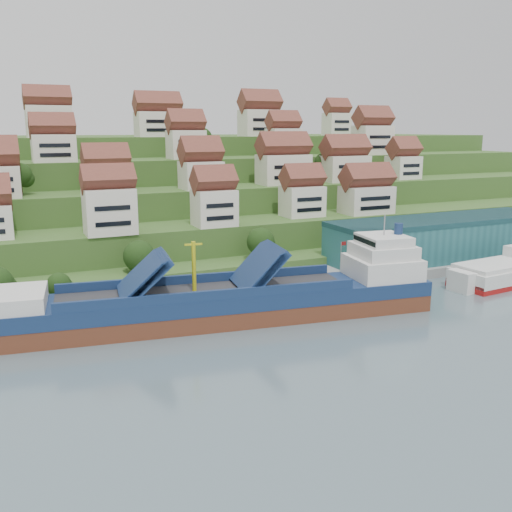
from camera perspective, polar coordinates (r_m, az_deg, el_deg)
name	(u,v)px	position (r m, az deg, el deg)	size (l,w,h in m)	color
ground	(287,313)	(106.98, 3.13, -5.68)	(300.00, 300.00, 0.00)	slate
quay	(335,277)	(128.80, 7.93, -2.10)	(180.00, 14.00, 2.20)	gray
hillside	(148,197)	(200.39, -10.79, 5.85)	(260.00, 128.00, 31.00)	#2D4C1E
hillside_village	(172,162)	(157.74, -8.41, 9.29)	(155.87, 64.79, 28.95)	silver
hillside_trees	(135,212)	(134.77, -11.97, 4.35)	(132.04, 62.73, 31.11)	#1F3D14
warehouse	(442,238)	(148.32, 18.08, 1.76)	(60.00, 15.00, 10.00)	#256065
flagpole	(341,257)	(122.37, 8.52, -0.11)	(1.28, 0.16, 8.00)	gray
cargo_ship	(230,302)	(102.12, -2.66, -4.61)	(80.03, 23.13, 17.56)	#5D2E1C
second_ship	(509,272)	(139.01, 23.98, -1.43)	(28.37, 12.65, 7.99)	maroon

